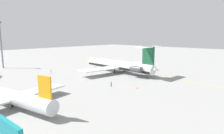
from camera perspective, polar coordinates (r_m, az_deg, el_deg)
name	(u,v)px	position (r m, az deg, el deg)	size (l,w,h in m)	color
ground	(136,69)	(101.75, 6.84, -0.45)	(360.97, 360.97, 0.00)	gray
main_jetliner	(120,65)	(89.56, 2.28, 0.52)	(43.53, 38.64, 12.68)	white
airliner_mid_left	(9,96)	(53.67, -27.53, -7.42)	(30.16, 30.00, 9.03)	silver
ground_crew_near_nose	(111,83)	(65.87, -0.22, -4.78)	(0.33, 0.33, 1.73)	black
ground_crew_near_tail	(51,71)	(91.96, -17.22, -1.14)	(0.41, 0.29, 1.79)	black
safety_cone_nose	(114,63)	(120.44, 0.68, 1.26)	(0.40, 0.40, 0.55)	#EA590F
safety_cone_wingtip	(137,88)	(64.45, 7.29, -5.93)	(0.40, 0.40, 0.55)	#EA590F
taxiway_centreline	(129,70)	(97.48, 4.97, -0.85)	(107.07, 0.36, 0.01)	gold
light_mast	(1,43)	(116.62, -29.39, 6.11)	(4.00, 0.70, 23.66)	slate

